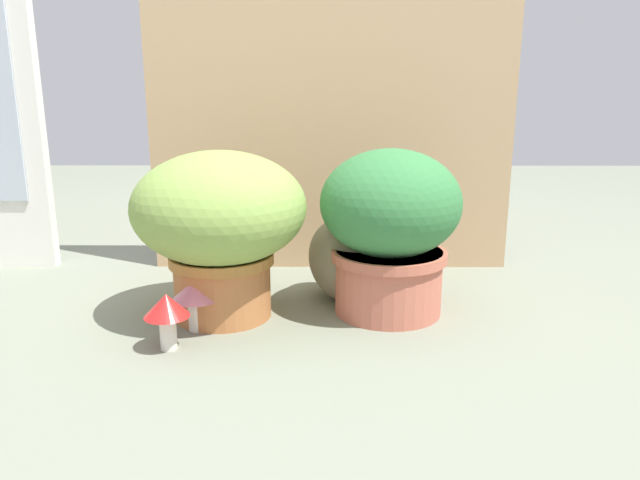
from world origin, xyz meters
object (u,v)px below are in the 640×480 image
object	(u,v)px
leafy_planter	(390,226)
mushroom_ornament_red	(167,310)
grass_planter	(220,221)
mushroom_ornament_pink	(196,293)
cat	(350,257)

from	to	relation	value
leafy_planter	mushroom_ornament_red	bearing A→B (deg)	-155.54
leafy_planter	mushroom_ornament_red	size ratio (longest dim) A/B	3.27
grass_planter	mushroom_ornament_red	size ratio (longest dim) A/B	3.31
leafy_planter	mushroom_ornament_pink	xyz separation A→B (m)	(-0.45, -0.12, -0.13)
cat	mushroom_ornament_pink	size ratio (longest dim) A/B	3.08
cat	mushroom_ornament_red	bearing A→B (deg)	-143.68
cat	grass_planter	bearing A→B (deg)	-162.39
cat	leafy_planter	bearing A→B (deg)	-37.22
grass_planter	mushroom_ornament_pink	size ratio (longest dim) A/B	3.32
leafy_planter	mushroom_ornament_pink	size ratio (longest dim) A/B	3.28
mushroom_ornament_pink	mushroom_ornament_red	xyz separation A→B (m)	(-0.04, -0.10, -0.00)
mushroom_ornament_red	mushroom_ornament_pink	bearing A→B (deg)	69.12
grass_planter	mushroom_ornament_red	bearing A→B (deg)	-113.94
cat	mushroom_ornament_pink	distance (m)	0.41
cat	mushroom_ornament_pink	world-z (taller)	cat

